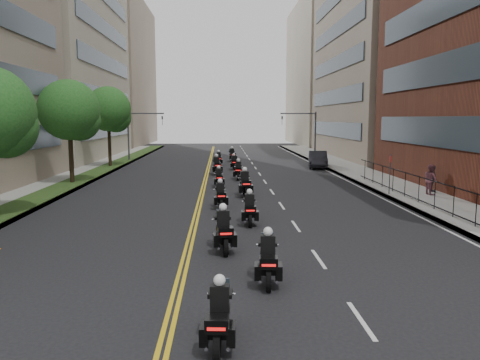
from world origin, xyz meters
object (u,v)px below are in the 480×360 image
object	(u,v)px
motorcycle_3	(250,210)
motorcycle_6	(219,179)
motorcycle_5	(245,185)
pedestrian_c	(433,178)
parked_sedan	(318,159)
pedestrian_b	(431,179)
motorcycle_7	(238,171)
motorcycle_10	(219,160)
motorcycle_1	(268,261)
motorcycle_11	(232,156)
motorcycle_2	(223,232)
motorcycle_4	(220,197)
motorcycle_9	(234,163)
motorcycle_8	(217,167)
motorcycle_0	(219,318)

from	to	relation	value
motorcycle_3	motorcycle_6	xyz separation A→B (m)	(-1.47, 11.75, -0.04)
motorcycle_5	pedestrian_c	distance (m)	12.21
parked_sedan	pedestrian_b	distance (m)	17.78
motorcycle_3	motorcycle_7	world-z (taller)	motorcycle_7
motorcycle_3	motorcycle_10	distance (m)	26.94
motorcycle_1	pedestrian_b	size ratio (longest dim) A/B	1.20
motorcycle_5	motorcycle_11	xyz separation A→B (m)	(-0.23, 23.40, -0.05)
motorcycle_3	motorcycle_11	xyz separation A→B (m)	(-0.05, 31.14, 0.04)
motorcycle_2	motorcycle_5	distance (m)	12.14
motorcycle_4	motorcycle_10	xyz separation A→B (m)	(-0.19, 22.93, 0.00)
motorcycle_3	motorcycle_9	distance (m)	23.04
motorcycle_6	motorcycle_7	world-z (taller)	motorcycle_7
motorcycle_4	motorcycle_7	xyz separation A→B (m)	(1.43, 11.93, 0.03)
motorcycle_3	motorcycle_9	xyz separation A→B (m)	(-0.08, 23.04, -0.03)
motorcycle_5	motorcycle_10	size ratio (longest dim) A/B	1.14
pedestrian_b	motorcycle_9	bearing A→B (deg)	27.48
motorcycle_4	motorcycle_6	size ratio (longest dim) A/B	1.04
motorcycle_9	parked_sedan	world-z (taller)	parked_sedan
motorcycle_10	parked_sedan	xyz separation A→B (m)	(9.83, -2.32, 0.18)
motorcycle_10	pedestrian_c	size ratio (longest dim) A/B	1.27
motorcycle_3	motorcycle_2	bearing A→B (deg)	-104.79
motorcycle_7	motorcycle_6	bearing A→B (deg)	-106.89
motorcycle_9	parked_sedan	bearing A→B (deg)	8.38
motorcycle_3	parked_sedan	xyz separation A→B (m)	(8.28, 24.57, 0.17)
motorcycle_4	motorcycle_11	world-z (taller)	motorcycle_11
pedestrian_b	motorcycle_1	bearing A→B (deg)	132.81
motorcycle_10	pedestrian_b	xyz separation A→B (m)	(13.30, -19.76, 0.46)
motorcycle_1	motorcycle_7	world-z (taller)	motorcycle_7
motorcycle_9	pedestrian_c	distance (m)	19.39
motorcycle_3	motorcycle_10	bearing A→B (deg)	94.52
motorcycle_3	motorcycle_5	xyz separation A→B (m)	(0.18, 7.74, 0.08)
motorcycle_5	motorcycle_6	size ratio (longest dim) A/B	1.20
pedestrian_c	motorcycle_3	bearing A→B (deg)	143.55
motorcycle_5	pedestrian_b	distance (m)	11.59
motorcycle_2	motorcycle_6	xyz separation A→B (m)	(-0.24, 16.06, -0.08)
motorcycle_8	pedestrian_c	world-z (taller)	pedestrian_c
pedestrian_b	motorcycle_10	bearing A→B (deg)	24.78
motorcycle_10	motorcycle_6	bearing A→B (deg)	-91.75
motorcycle_6	motorcycle_8	world-z (taller)	motorcycle_8
motorcycle_7	motorcycle_11	distance (m)	15.25
motorcycle_3	pedestrian_b	world-z (taller)	pedestrian_b
motorcycle_0	motorcycle_4	distance (m)	15.60
pedestrian_b	motorcycle_8	bearing A→B (deg)	39.28
motorcycle_4	motorcycle_8	distance (m)	15.09
motorcycle_6	motorcycle_9	distance (m)	11.38
motorcycle_1	motorcycle_4	xyz separation A→B (m)	(-1.42, 11.77, -0.02)
motorcycle_0	pedestrian_c	world-z (taller)	pedestrian_c
motorcycle_6	motorcycle_9	xyz separation A→B (m)	(1.39, 11.29, 0.00)
motorcycle_5	motorcycle_0	bearing A→B (deg)	-97.34
motorcycle_9	parked_sedan	distance (m)	8.50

